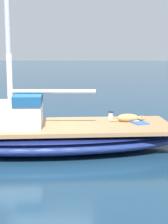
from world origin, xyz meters
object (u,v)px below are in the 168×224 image
sailboat_main (46,137)px  deck_towel (139,122)px  dog_tan (129,118)px  deck_winch (111,115)px

sailboat_main → deck_towel: deck_towel is taller
dog_tan → deck_winch: dog_tan is taller
sailboat_main → deck_towel: (0.30, -2.47, 0.34)m
deck_winch → deck_towel: deck_winch is taller
sailboat_main → deck_towel: 2.51m
sailboat_main → deck_winch: (0.88, -1.75, 0.42)m
dog_tan → deck_towel: (-0.16, -0.23, -0.09)m
dog_tan → deck_towel: size_ratio=1.70×
sailboat_main → dog_tan: 2.32m
sailboat_main → dog_tan: (0.46, -2.24, 0.43)m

